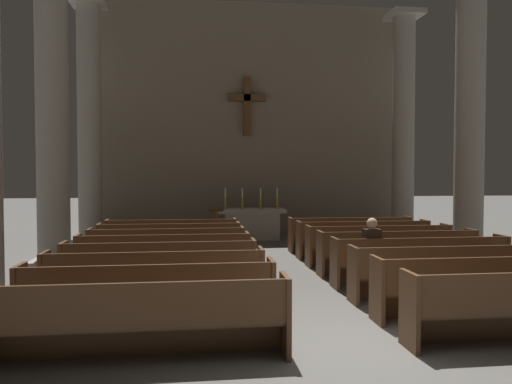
{
  "coord_description": "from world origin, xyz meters",
  "views": [
    {
      "loc": [
        -1.81,
        -5.67,
        2.13
      ],
      "look_at": [
        0.0,
        9.0,
        1.6
      ],
      "focal_mm": 34.55,
      "sensor_mm": 36.0,
      "label": 1
    }
  ],
  "objects_px": {
    "altar": "(251,223)",
    "candlestick_inner_right": "(261,202)",
    "pew_left_row_1": "(140,320)",
    "pew_right_row_8": "(350,234)",
    "pew_left_row_3": "(156,280)",
    "pew_right_row_4": "(420,261)",
    "pew_left_row_5": "(164,257)",
    "pew_left_row_4": "(160,267)",
    "pew_left_row_7": "(170,242)",
    "candlestick_inner_left": "(242,202)",
    "column_left_third": "(90,125)",
    "pew_right_row_3": "(449,272)",
    "pew_left_row_8": "(172,237)",
    "candlestick_outer_right": "(277,202)",
    "pew_left_row_6": "(167,249)",
    "lone_worshipper": "(370,251)",
    "column_right_third": "(403,129)",
    "candlestick_outer_left": "(225,202)",
    "pew_right_row_5": "(397,252)",
    "pew_left_row_2": "(149,297)",
    "pew_right_row_2": "(487,287)",
    "column_right_second": "(470,115)",
    "pew_right_row_7": "(363,239)",
    "column_left_second": "(52,108)",
    "lectern": "(216,227)"
  },
  "relations": [
    {
      "from": "pew_left_row_4",
      "to": "candlestick_outer_left",
      "type": "relative_size",
      "value": 5.07
    },
    {
      "from": "column_left_third",
      "to": "candlestick_outer_right",
      "type": "distance_m",
      "value": 6.33
    },
    {
      "from": "pew_right_row_5",
      "to": "pew_left_row_4",
      "type": "bearing_deg",
      "value": -167.57
    },
    {
      "from": "pew_left_row_6",
      "to": "column_left_third",
      "type": "bearing_deg",
      "value": 119.41
    },
    {
      "from": "column_right_third",
      "to": "candlestick_outer_left",
      "type": "xyz_separation_m",
      "value": [
        -5.85,
        0.34,
        -2.4
      ]
    },
    {
      "from": "column_left_third",
      "to": "lone_worshipper",
      "type": "relative_size",
      "value": 5.62
    },
    {
      "from": "pew_right_row_2",
      "to": "column_right_second",
      "type": "height_order",
      "value": "column_right_second"
    },
    {
      "from": "pew_left_row_7",
      "to": "pew_left_row_6",
      "type": "bearing_deg",
      "value": -90.0
    },
    {
      "from": "pew_left_row_4",
      "to": "pew_left_row_7",
      "type": "distance_m",
      "value": 3.22
    },
    {
      "from": "pew_left_row_6",
      "to": "pew_right_row_2",
      "type": "relative_size",
      "value": 1.0
    },
    {
      "from": "pew_left_row_3",
      "to": "lectern",
      "type": "xyz_separation_m",
      "value": [
        1.24,
        6.91,
        0.07
      ]
    },
    {
      "from": "pew_left_row_8",
      "to": "pew_right_row_2",
      "type": "distance_m",
      "value": 8.07
    },
    {
      "from": "pew_left_row_6",
      "to": "pew_left_row_1",
      "type": "bearing_deg",
      "value": -90.0
    },
    {
      "from": "pew_left_row_1",
      "to": "pew_right_row_3",
      "type": "height_order",
      "value": "same"
    },
    {
      "from": "pew_left_row_8",
      "to": "altar",
      "type": "bearing_deg",
      "value": 48.41
    },
    {
      "from": "pew_right_row_4",
      "to": "pew_right_row_2",
      "type": "bearing_deg",
      "value": -90.0
    },
    {
      "from": "pew_left_row_6",
      "to": "pew_right_row_8",
      "type": "relative_size",
      "value": 1.0
    },
    {
      "from": "pew_left_row_1",
      "to": "pew_right_row_8",
      "type": "bearing_deg",
      "value": 57.04
    },
    {
      "from": "pew_left_row_5",
      "to": "candlestick_outer_left",
      "type": "xyz_separation_m",
      "value": [
        1.59,
        5.96,
        0.75
      ]
    },
    {
      "from": "pew_right_row_3",
      "to": "pew_right_row_8",
      "type": "distance_m",
      "value": 5.37
    },
    {
      "from": "pew_left_row_8",
      "to": "pew_right_row_3",
      "type": "distance_m",
      "value": 7.25
    },
    {
      "from": "pew_left_row_2",
      "to": "pew_right_row_4",
      "type": "height_order",
      "value": "same"
    },
    {
      "from": "pew_left_row_4",
      "to": "pew_right_row_3",
      "type": "bearing_deg",
      "value": -12.43
    },
    {
      "from": "pew_left_row_6",
      "to": "lone_worshipper",
      "type": "bearing_deg",
      "value": -28.43
    },
    {
      "from": "pew_left_row_3",
      "to": "pew_right_row_4",
      "type": "bearing_deg",
      "value": 12.43
    },
    {
      "from": "pew_left_row_3",
      "to": "column_left_third",
      "type": "height_order",
      "value": "column_left_third"
    },
    {
      "from": "pew_right_row_8",
      "to": "lone_worshipper",
      "type": "bearing_deg",
      "value": -102.93
    },
    {
      "from": "pew_left_row_6",
      "to": "candlestick_outer_left",
      "type": "distance_m",
      "value": 5.19
    },
    {
      "from": "column_right_third",
      "to": "pew_left_row_1",
      "type": "bearing_deg",
      "value": -126.87
    },
    {
      "from": "pew_right_row_8",
      "to": "pew_right_row_7",
      "type": "bearing_deg",
      "value": -90.0
    },
    {
      "from": "pew_left_row_1",
      "to": "pew_left_row_2",
      "type": "relative_size",
      "value": 1.0
    },
    {
      "from": "candlestick_inner_right",
      "to": "pew_left_row_1",
      "type": "bearing_deg",
      "value": -104.93
    },
    {
      "from": "pew_right_row_8",
      "to": "candlestick_inner_right",
      "type": "bearing_deg",
      "value": 127.89
    },
    {
      "from": "candlestick_inner_right",
      "to": "candlestick_outer_right",
      "type": "distance_m",
      "value": 0.55
    },
    {
      "from": "pew_left_row_4",
      "to": "pew_right_row_2",
      "type": "distance_m",
      "value": 5.32
    },
    {
      "from": "pew_left_row_5",
      "to": "pew_right_row_8",
      "type": "bearing_deg",
      "value": 33.46
    },
    {
      "from": "pew_left_row_3",
      "to": "candlestick_inner_left",
      "type": "bearing_deg",
      "value": 75.25
    },
    {
      "from": "pew_right_row_2",
      "to": "column_left_second",
      "type": "distance_m",
      "value": 9.44
    },
    {
      "from": "pew_left_row_6",
      "to": "pew_left_row_3",
      "type": "bearing_deg",
      "value": -90.0
    },
    {
      "from": "pew_right_row_7",
      "to": "candlestick_inner_left",
      "type": "distance_m",
      "value": 4.76
    },
    {
      "from": "pew_right_row_2",
      "to": "candlestick_outer_right",
      "type": "relative_size",
      "value": 5.07
    },
    {
      "from": "pew_right_row_2",
      "to": "lone_worshipper",
      "type": "relative_size",
      "value": 2.58
    },
    {
      "from": "candlestick_outer_left",
      "to": "pew_left_row_7",
      "type": "bearing_deg",
      "value": -112.56
    },
    {
      "from": "pew_right_row_3",
      "to": "pew_right_row_8",
      "type": "bearing_deg",
      "value": 90.0
    },
    {
      "from": "pew_right_row_8",
      "to": "column_right_second",
      "type": "relative_size",
      "value": 0.46
    },
    {
      "from": "altar",
      "to": "candlestick_inner_right",
      "type": "distance_m",
      "value": 0.75
    },
    {
      "from": "altar",
      "to": "candlestick_outer_left",
      "type": "height_order",
      "value": "candlestick_outer_left"
    },
    {
      "from": "candlestick_inner_left",
      "to": "pew_left_row_5",
      "type": "bearing_deg",
      "value": -109.7
    },
    {
      "from": "pew_right_row_5",
      "to": "pew_right_row_8",
      "type": "relative_size",
      "value": 1.0
    },
    {
      "from": "pew_left_row_8",
      "to": "column_left_second",
      "type": "distance_m",
      "value": 4.34
    }
  ]
}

